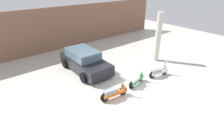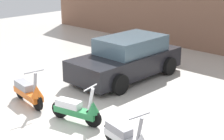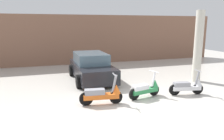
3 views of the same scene
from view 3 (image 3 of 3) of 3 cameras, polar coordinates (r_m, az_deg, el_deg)
ground_plane at (r=7.37m, az=7.89°, el=-9.43°), size 28.00×28.00×0.00m
wall_back at (r=15.09m, az=-6.43°, el=7.91°), size 19.60×0.12×3.29m
scooter_front_left at (r=7.39m, az=-2.37°, el=-6.27°), size 1.47×0.54×1.03m
scooter_front_right at (r=8.17m, az=8.85°, el=-4.80°), size 1.36×0.60×0.96m
scooter_front_center at (r=8.88m, az=19.19°, el=-4.00°), size 1.35×0.54×0.95m
car_rear_left at (r=10.64m, az=-5.40°, el=0.75°), size 1.89×3.85×1.30m
support_column_side at (r=10.91m, az=21.58°, el=5.68°), size 0.39×0.39×3.29m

